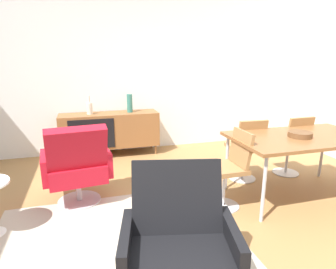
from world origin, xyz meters
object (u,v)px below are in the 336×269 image
(vase_sculptural_dark, at_px, (90,108))
(dining_table, at_px, (301,140))
(dining_chair_back_right, at_px, (292,143))
(dining_chair_back_left, at_px, (247,147))
(sideboard, at_px, (110,130))
(armchair_black_shell, at_px, (179,240))
(wooden_bowl_on_table, at_px, (300,134))
(vase_cobalt, at_px, (130,103))
(lounge_chair_red, at_px, (77,165))
(dining_chair_near_window, at_px, (230,166))

(vase_sculptural_dark, distance_m, dining_table, 3.13)
(dining_chair_back_right, bearing_deg, dining_chair_back_left, 179.99)
(sideboard, xyz_separation_m, armchair_black_shell, (0.16, -3.21, 0.03))
(wooden_bowl_on_table, relative_size, dining_chair_back_left, 0.30)
(vase_sculptural_dark, xyz_separation_m, armchair_black_shell, (0.46, -3.22, -0.35))
(sideboard, relative_size, dining_chair_back_left, 1.87)
(vase_cobalt, relative_size, armchair_black_shell, 0.32)
(armchair_black_shell, bearing_deg, sideboard, 92.76)
(wooden_bowl_on_table, bearing_deg, vase_sculptural_dark, 135.93)
(dining_chair_back_left, xyz_separation_m, lounge_chair_red, (-2.13, -0.06, -0.00))
(vase_sculptural_dark, distance_m, dining_chair_back_right, 3.09)
(dining_chair_back_left, distance_m, armchair_black_shell, 2.21)
(dining_chair_back_left, height_order, armchair_black_shell, armchair_black_shell)
(wooden_bowl_on_table, xyz_separation_m, dining_chair_near_window, (-0.83, 0.03, -0.30))
(dining_table, xyz_separation_m, armchair_black_shell, (-1.83, -1.09, -0.23))
(wooden_bowl_on_table, distance_m, lounge_chair_red, 2.50)
(dining_chair_back_right, distance_m, lounge_chair_red, 2.83)
(dining_table, bearing_deg, sideboard, 133.04)
(dining_table, bearing_deg, lounge_chair_red, 168.63)
(dining_table, bearing_deg, dining_chair_back_right, 57.83)
(dining_chair_back_right, xyz_separation_m, armchair_black_shell, (-2.18, -1.65, -0.00))
(sideboard, height_order, vase_sculptural_dark, vase_sculptural_dark)
(vase_cobalt, bearing_deg, wooden_bowl_on_table, -53.76)
(vase_sculptural_dark, height_order, dining_chair_near_window, vase_sculptural_dark)
(lounge_chair_red, bearing_deg, armchair_black_shell, -67.68)
(vase_cobalt, distance_m, dining_chair_near_window, 2.29)
(dining_chair_near_window, relative_size, lounge_chair_red, 0.90)
(sideboard, distance_m, wooden_bowl_on_table, 2.92)
(vase_cobalt, bearing_deg, dining_chair_back_right, -38.24)
(wooden_bowl_on_table, relative_size, dining_chair_back_right, 0.30)
(wooden_bowl_on_table, bearing_deg, dining_chair_near_window, 177.68)
(vase_cobalt, height_order, dining_chair_back_left, vase_cobalt)
(vase_sculptural_dark, relative_size, dining_chair_near_window, 0.35)
(vase_cobalt, xyz_separation_m, dining_chair_back_left, (1.29, -1.57, -0.40))
(armchair_black_shell, bearing_deg, dining_table, 30.74)
(dining_chair_back_right, bearing_deg, armchair_black_shell, -142.94)
(sideboard, relative_size, dining_table, 1.00)
(dining_chair_back_right, bearing_deg, dining_chair_near_window, -155.75)
(vase_cobalt, distance_m, armchair_black_shell, 3.25)
(wooden_bowl_on_table, bearing_deg, vase_cobalt, 126.24)
(sideboard, height_order, dining_table, dining_table)
(vase_cobalt, bearing_deg, dining_chair_near_window, -70.58)
(dining_chair_near_window, relative_size, dining_chair_back_right, 1.00)
(dining_chair_back_left, distance_m, dining_chair_near_window, 0.77)
(dining_chair_back_left, bearing_deg, lounge_chair_red, -178.39)
(vase_sculptural_dark, height_order, dining_chair_back_right, vase_sculptural_dark)
(dining_chair_back_left, distance_m, dining_chair_back_right, 0.70)
(vase_cobalt, bearing_deg, sideboard, -179.69)
(vase_cobalt, height_order, vase_sculptural_dark, vase_cobalt)
(dining_chair_near_window, distance_m, armchair_black_shell, 1.44)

